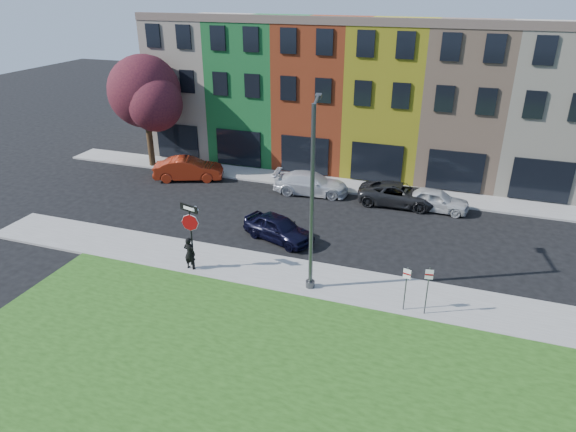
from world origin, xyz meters
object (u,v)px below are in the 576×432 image
at_px(stop_sign, 190,224).
at_px(street_lamp, 312,200).
at_px(man, 190,253).
at_px(sedan_near, 279,228).

xyz_separation_m(stop_sign, street_lamp, (5.61, 0.48, 1.78)).
bearing_deg(man, sedan_near, -117.80).
bearing_deg(man, stop_sign, -154.96).
relative_size(stop_sign, street_lamp, 0.40).
bearing_deg(sedan_near, stop_sign, 168.36).
relative_size(man, sedan_near, 0.38).
height_order(man, street_lamp, street_lamp).
height_order(man, sedan_near, man).
distance_m(sedan_near, street_lamp, 6.00).
relative_size(stop_sign, sedan_near, 0.76).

